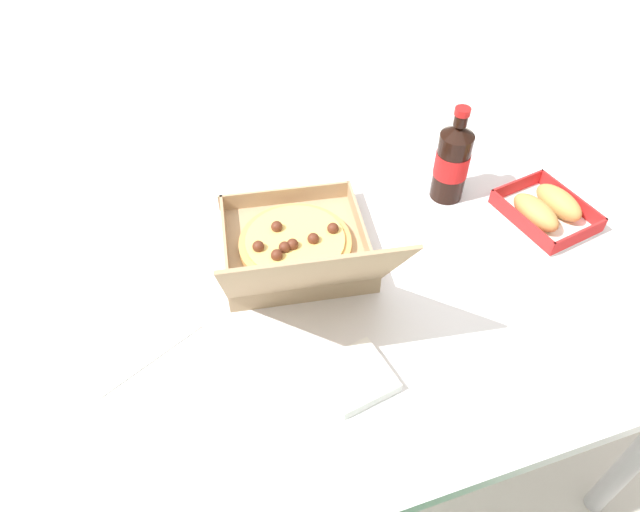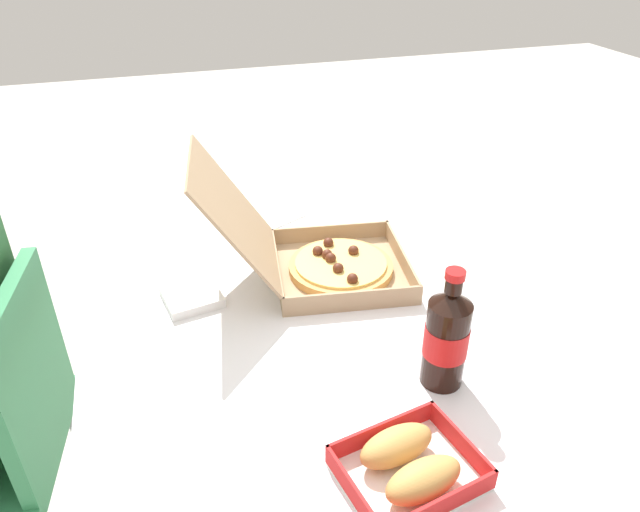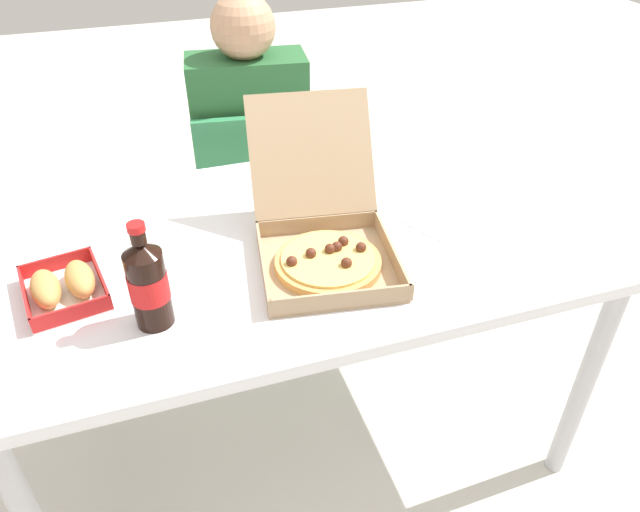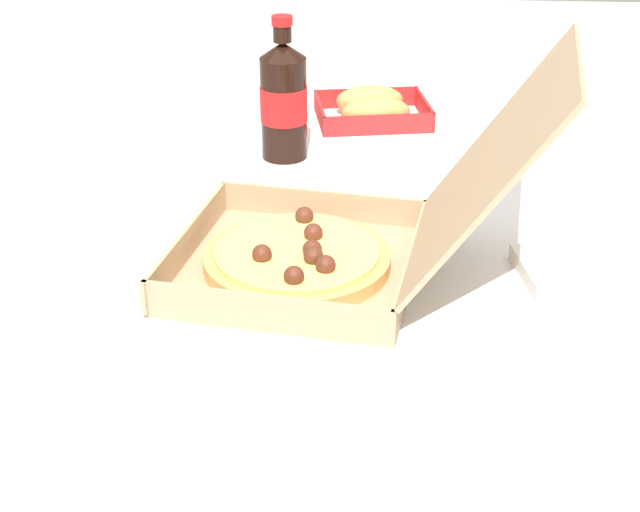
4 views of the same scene
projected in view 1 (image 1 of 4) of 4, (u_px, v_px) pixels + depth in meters
ground_plane at (324, 465)px, 1.63m from camera, size 10.00×10.00×0.00m
dining_table at (326, 324)px, 1.14m from camera, size 1.46×0.80×0.75m
pizza_box_open at (298, 249)px, 1.12m from camera, size 0.35×0.48×0.29m
bread_side_box at (547, 209)px, 1.22m from camera, size 0.18×0.21×0.06m
cola_bottle at (452, 161)px, 1.23m from camera, size 0.07×0.07×0.22m
paper_menu at (130, 336)px, 1.03m from camera, size 0.25×0.23×0.00m
napkin_pile at (356, 377)px, 0.96m from camera, size 0.13×0.13×0.02m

